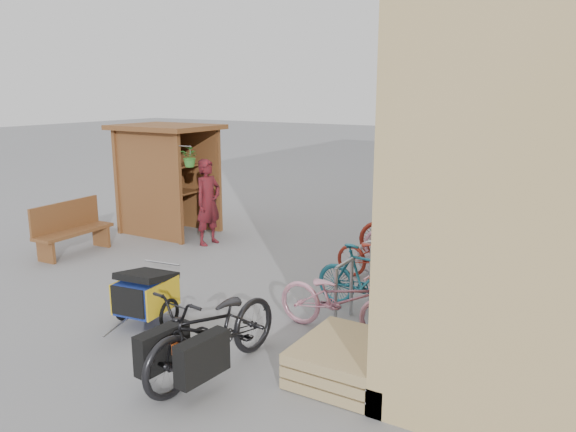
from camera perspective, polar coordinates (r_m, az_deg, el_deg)
The scene contains 17 objects.
ground at distance 9.13m, azimuth -7.63°, elevation -7.57°, with size 80.00×80.00×0.00m, color gray.
kiosk at distance 12.69m, azimuth -12.49°, elevation 5.22°, with size 2.49×1.65×2.40m.
bike_rack at distance 9.92m, azimuth 11.68°, elevation -2.93°, with size 0.05×5.35×0.86m.
pallet_stack at distance 6.48m, azimuth 5.90°, elevation -14.35°, with size 1.00×1.20×0.40m.
bench at distance 11.71m, azimuth -21.19°, elevation -1.11°, with size 0.58×1.64×1.02m.
shopping_carts at distance 13.98m, azimuth 20.61°, elevation 1.48°, with size 0.59×2.34×1.06m.
child_trailer at distance 7.96m, azimuth -14.27°, elevation -7.58°, with size 0.84×1.37×0.80m.
cargo_bike at distance 6.43m, azimuth -7.63°, elevation -11.50°, with size 0.91×2.09×1.07m.
person_kiosk at distance 11.64m, azimuth -8.10°, elevation 1.40°, with size 0.65×0.42×1.77m, color maroon.
bike_0 at distance 7.44m, azimuth 5.31°, elevation -8.44°, with size 0.63×1.80×0.95m, color pink.
bike_1 at distance 8.19m, azimuth 7.93°, elevation -6.38°, with size 0.46×1.62×0.97m, color #1D6175.
bike_2 at distance 9.46m, azimuth 9.39°, elevation -4.15°, with size 0.57×1.64×0.86m, color maroon.
bike_3 at distance 9.65m, azimuth 11.32°, elevation -3.60°, with size 0.45×1.59×0.96m, color silver.
bike_4 at distance 10.35m, azimuth 11.91°, elevation -2.63°, with size 0.61×1.74×0.91m, color pink.
bike_5 at distance 10.74m, azimuth 12.19°, elevation -1.51°, with size 0.53×1.86×1.12m, color maroon.
bike_6 at distance 11.54m, azimuth 14.35°, elevation -1.05°, with size 0.63×1.82×0.95m, color silver.
bike_7 at distance 11.71m, azimuth 14.81°, elevation -0.89°, with size 0.45×1.58×0.95m, color silver.
Camera 1 is at (5.41, -6.65, 3.16)m, focal length 35.00 mm.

